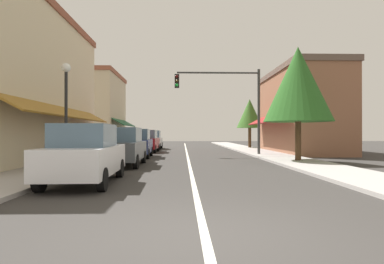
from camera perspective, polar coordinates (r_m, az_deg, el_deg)
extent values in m
plane|color=#33302D|center=(22.78, -0.86, -4.03)|extent=(80.00, 80.00, 0.00)
cube|color=#A39E99|center=(23.35, -14.51, -3.78)|extent=(2.60, 56.00, 0.12)
cube|color=#A39E99|center=(23.50, 12.70, -3.76)|extent=(2.60, 56.00, 0.12)
cube|color=silver|center=(22.78, -0.86, -4.02)|extent=(0.14, 52.00, 0.01)
cube|color=beige|center=(19.22, -30.35, 6.92)|extent=(5.35, 14.00, 7.77)
cube|color=brown|center=(20.14, -30.32, 18.53)|extent=(5.55, 14.20, 0.40)
cube|color=slate|center=(17.96, -23.02, -0.55)|extent=(0.08, 10.64, 1.80)
cube|color=olive|center=(17.78, -21.18, 3.31)|extent=(1.27, 11.76, 0.73)
cube|color=slate|center=(15.68, -27.24, 14.93)|extent=(0.08, 1.10, 1.30)
cube|color=slate|center=(21.26, -19.92, 10.88)|extent=(0.08, 1.10, 1.30)
cube|color=#8E5B42|center=(26.41, 18.66, 3.07)|extent=(4.08, 10.00, 6.04)
cube|color=brown|center=(26.79, 18.65, 9.96)|extent=(4.28, 10.20, 0.40)
cube|color=slate|center=(25.75, 14.53, -0.47)|extent=(0.08, 7.60, 1.80)
cube|color=maroon|center=(25.61, 13.21, 2.22)|extent=(1.27, 8.40, 0.73)
cube|color=slate|center=(23.82, 16.00, 6.64)|extent=(0.08, 1.10, 1.30)
cube|color=slate|center=(28.01, 13.26, 5.60)|extent=(0.08, 1.10, 1.30)
cube|color=#BCAD8E|center=(34.05, -17.35, 3.25)|extent=(5.42, 8.00, 7.14)
cube|color=brown|center=(34.49, -17.34, 9.51)|extent=(5.62, 8.20, 0.40)
cube|color=slate|center=(33.37, -12.97, -0.42)|extent=(0.08, 6.08, 1.80)
cube|color=#194C2D|center=(33.28, -11.94, 1.65)|extent=(1.27, 6.72, 0.73)
cube|color=slate|center=(31.86, -13.59, 6.32)|extent=(0.08, 1.10, 1.30)
cube|color=slate|center=(35.29, -12.40, 5.68)|extent=(0.08, 1.10, 1.30)
cube|color=silver|center=(10.12, -18.35, -4.71)|extent=(1.83, 4.15, 0.80)
cube|color=slate|center=(10.00, -18.49, -0.58)|extent=(1.58, 2.04, 0.66)
cylinder|color=black|center=(11.67, -20.39, -6.08)|extent=(0.22, 0.63, 0.62)
cylinder|color=black|center=(11.31, -12.65, -6.28)|extent=(0.22, 0.63, 0.62)
cylinder|color=black|center=(9.14, -25.43, -7.70)|extent=(0.22, 0.63, 0.62)
cylinder|color=black|center=(8.67, -15.60, -8.12)|extent=(0.22, 0.63, 0.62)
cube|color=#4C5156|center=(15.23, -12.16, -3.22)|extent=(1.73, 4.10, 0.80)
cube|color=slate|center=(15.11, -12.23, -0.47)|extent=(1.53, 2.00, 0.66)
cylinder|color=black|center=(16.73, -14.00, -4.32)|extent=(0.20, 0.62, 0.62)
cylinder|color=black|center=(16.47, -8.60, -4.39)|extent=(0.20, 0.62, 0.62)
cylinder|color=black|center=(14.11, -16.33, -5.08)|extent=(0.20, 0.62, 0.62)
cylinder|color=black|center=(13.80, -9.93, -5.19)|extent=(0.20, 0.62, 0.62)
cube|color=navy|center=(20.40, -9.77, -2.47)|extent=(1.82, 4.14, 0.80)
cube|color=slate|center=(20.28, -9.80, -0.42)|extent=(1.57, 2.04, 0.66)
cylinder|color=black|center=(21.86, -11.42, -3.37)|extent=(0.21, 0.62, 0.62)
cylinder|color=black|center=(21.69, -7.27, -3.40)|extent=(0.21, 0.62, 0.62)
cylinder|color=black|center=(19.19, -12.60, -3.80)|extent=(0.21, 0.62, 0.62)
cylinder|color=black|center=(18.99, -7.87, -3.84)|extent=(0.21, 0.62, 0.62)
cube|color=maroon|center=(25.77, -8.06, -2.01)|extent=(1.78, 4.12, 0.80)
cube|color=slate|center=(25.66, -8.09, -0.38)|extent=(1.55, 2.02, 0.66)
cylinder|color=black|center=(27.23, -9.35, -2.75)|extent=(0.21, 0.62, 0.62)
cylinder|color=black|center=(27.04, -6.03, -2.77)|extent=(0.21, 0.62, 0.62)
cylinder|color=black|center=(24.56, -10.29, -3.03)|extent=(0.21, 0.62, 0.62)
cylinder|color=black|center=(24.35, -6.61, -3.05)|extent=(0.21, 0.62, 0.62)
cube|color=#B7BABF|center=(30.79, -7.07, -1.72)|extent=(1.73, 4.10, 0.80)
cube|color=slate|center=(30.68, -7.09, -0.36)|extent=(1.52, 2.00, 0.66)
cylinder|color=black|center=(32.23, -8.24, -2.37)|extent=(0.20, 0.62, 0.62)
cylinder|color=black|center=(32.08, -5.43, -2.38)|extent=(0.20, 0.62, 0.62)
cylinder|color=black|center=(29.54, -8.86, -2.56)|extent=(0.20, 0.62, 0.62)
cylinder|color=black|center=(29.39, -5.79, -2.57)|extent=(0.20, 0.62, 0.62)
cylinder|color=#333333|center=(22.10, 11.76, 3.41)|extent=(0.18, 0.18, 5.82)
cylinder|color=#333333|center=(21.96, 4.64, 10.43)|extent=(5.50, 0.12, 0.12)
cube|color=black|center=(21.56, -2.69, 9.01)|extent=(0.30, 0.24, 0.90)
sphere|color=#420F0F|center=(21.47, -2.69, 9.80)|extent=(0.20, 0.20, 0.20)
sphere|color=#3D2D0C|center=(21.43, -2.69, 9.07)|extent=(0.20, 0.20, 0.20)
sphere|color=green|center=(21.38, -2.69, 8.33)|extent=(0.20, 0.20, 0.20)
cylinder|color=black|center=(13.60, -21.43, 1.70)|extent=(0.12, 0.12, 3.91)
sphere|color=white|center=(13.83, -21.41, 10.58)|extent=(0.36, 0.36, 0.36)
cylinder|color=#4C331E|center=(17.44, 18.29, -0.83)|extent=(0.30, 0.30, 2.64)
cone|color=#285B21|center=(17.62, 18.28, 8.07)|extent=(3.52, 3.52, 3.87)
cylinder|color=#4C331E|center=(32.19, 10.19, -0.75)|extent=(0.30, 0.30, 2.44)
cone|color=#386626|center=(32.25, 10.18, 3.25)|extent=(2.57, 2.57, 2.83)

